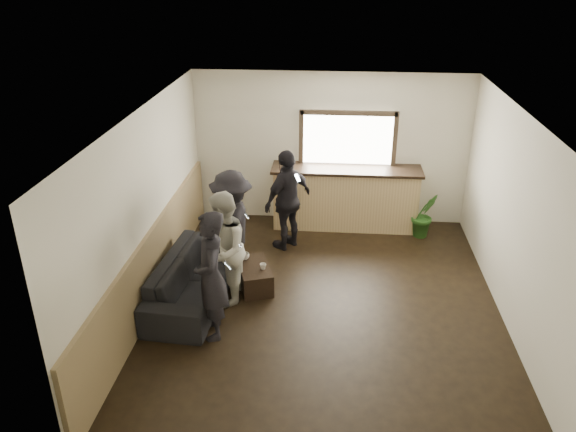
# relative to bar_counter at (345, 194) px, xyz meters

# --- Properties ---
(ground) EXTENTS (5.00, 6.00, 0.01)m
(ground) POSITION_rel_bar_counter_xyz_m (-0.30, -2.70, -0.64)
(ground) COLOR black
(room_shell) EXTENTS (5.01, 6.01, 2.80)m
(room_shell) POSITION_rel_bar_counter_xyz_m (-1.04, -2.70, 0.83)
(room_shell) COLOR silver
(room_shell) RESTS_ON ground
(bar_counter) EXTENTS (2.70, 0.68, 2.13)m
(bar_counter) POSITION_rel_bar_counter_xyz_m (0.00, 0.00, 0.00)
(bar_counter) COLOR tan
(bar_counter) RESTS_ON ground
(sofa) EXTENTS (1.07, 2.35, 0.67)m
(sofa) POSITION_rel_bar_counter_xyz_m (-2.20, -2.65, -0.31)
(sofa) COLOR black
(sofa) RESTS_ON ground
(coffee_table) EXTENTS (0.68, 0.90, 0.36)m
(coffee_table) POSITION_rel_bar_counter_xyz_m (-1.38, -2.28, -0.46)
(coffee_table) COLOR black
(coffee_table) RESTS_ON ground
(cup_a) EXTENTS (0.17, 0.17, 0.10)m
(cup_a) POSITION_rel_bar_counter_xyz_m (-1.54, -2.09, -0.23)
(cup_a) COLOR silver
(cup_a) RESTS_ON coffee_table
(cup_b) EXTENTS (0.14, 0.14, 0.09)m
(cup_b) POSITION_rel_bar_counter_xyz_m (-1.23, -2.36, -0.24)
(cup_b) COLOR silver
(cup_b) RESTS_ON coffee_table
(potted_plant) EXTENTS (0.56, 0.51, 0.83)m
(potted_plant) POSITION_rel_bar_counter_xyz_m (1.41, -0.32, -0.23)
(potted_plant) COLOR #2D6623
(potted_plant) RESTS_ON ground
(person_a) EXTENTS (0.58, 0.73, 1.77)m
(person_a) POSITION_rel_bar_counter_xyz_m (-1.75, -3.50, 0.25)
(person_a) COLOR black
(person_a) RESTS_ON ground
(person_b) EXTENTS (0.69, 0.86, 1.70)m
(person_b) POSITION_rel_bar_counter_xyz_m (-1.75, -2.70, 0.21)
(person_b) COLOR #B9B7A7
(person_b) RESTS_ON ground
(person_c) EXTENTS (0.68, 1.15, 1.74)m
(person_c) POSITION_rel_bar_counter_xyz_m (-1.75, -1.96, 0.23)
(person_c) COLOR black
(person_c) RESTS_ON ground
(person_d) EXTENTS (0.98, 1.06, 1.75)m
(person_d) POSITION_rel_bar_counter_xyz_m (-0.98, -0.92, 0.23)
(person_d) COLOR black
(person_d) RESTS_ON ground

